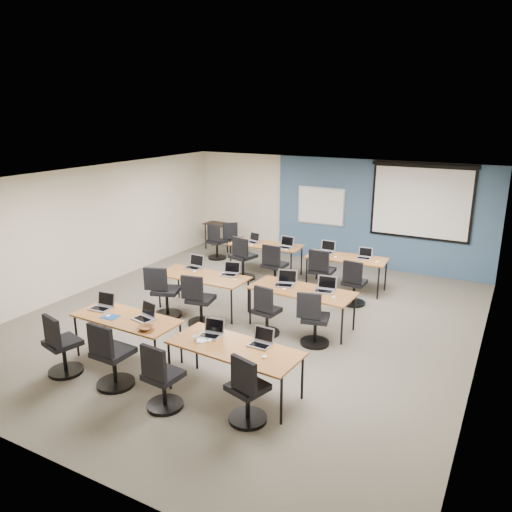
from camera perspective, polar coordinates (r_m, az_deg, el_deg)
The scene contains 58 objects.
floor at distance 9.57m, azimuth -0.95°, elevation -7.42°, with size 8.00×9.00×0.02m, color #6B6354.
ceiling at distance 8.83m, azimuth -1.03°, elevation 8.81°, with size 8.00×9.00×0.02m, color white.
wall_back at distance 13.11m, azimuth 8.76°, elevation 5.16°, with size 8.00×0.04×2.70m, color beige.
wall_front at distance 5.89m, azimuth -23.41°, elevation -10.40°, with size 8.00×0.04×2.70m, color beige.
wall_left at distance 11.55m, azimuth -18.57°, elevation 2.97°, with size 0.04×9.00×2.70m, color beige.
wall_right at distance 8.03m, azimuth 24.77°, elevation -3.44°, with size 0.04×9.00×2.70m, color beige.
blue_accent_panel at distance 12.72m, azimuth 14.02°, elevation 4.52°, with size 5.50×0.04×2.70m, color #3D5977.
whiteboard at distance 13.12m, azimuth 7.43°, elevation 5.67°, with size 1.28×0.03×0.98m.
projector_screen at distance 12.37m, azimuth 18.38°, elevation 6.37°, with size 2.40×0.10×1.82m.
training_table_front_left at distance 8.17m, azimuth -14.58°, elevation -7.10°, with size 1.75×0.73×0.73m.
training_table_front_right at distance 7.00m, azimuth -2.47°, elevation -10.64°, with size 1.88×0.79×0.73m.
training_table_mid_left at distance 9.88m, azimuth -6.10°, elevation -2.47°, with size 1.82×0.76×0.73m.
training_table_mid_right at distance 9.10m, azimuth 5.27°, elevation -4.11°, with size 1.90×0.79×0.73m.
training_table_back_left at distance 12.07m, azimuth 1.13°, elevation 1.13°, with size 1.75×0.73×0.73m.
training_table_back_right at distance 11.19m, azimuth 10.30°, elevation -0.38°, with size 1.75×0.73×0.73m.
laptop_0 at distance 8.59m, azimuth -17.13°, elevation -5.34°, with size 0.33×0.28×0.25m.
mouse_0 at distance 8.25m, azimuth -16.57°, elevation -6.58°, with size 0.07×0.11×0.04m, color white.
task_chair_0 at distance 8.14m, azimuth -21.37°, elevation -9.92°, with size 0.52×0.52×1.00m.
laptop_1 at distance 8.01m, azimuth -12.54°, elevation -6.59°, with size 0.33×0.28×0.25m.
mouse_1 at distance 7.75m, azimuth -12.01°, elevation -7.80°, with size 0.05×0.09×0.03m, color white.
task_chair_1 at distance 7.57m, azimuth -16.23°, elevation -11.37°, with size 0.55×0.55×1.03m.
laptop_2 at distance 7.30m, azimuth -5.11°, elevation -8.61°, with size 0.31×0.26×0.23m.
mouse_2 at distance 7.15m, azimuth -5.35°, elevation -9.59°, with size 0.06×0.09×0.03m, color white.
task_chair_2 at distance 6.92m, azimuth -10.75°, elevation -13.99°, with size 0.50×0.50×0.98m.
laptop_3 at distance 7.01m, azimuth 0.62°, elevation -9.67°, with size 0.30×0.26×0.23m.
mouse_3 at distance 6.70m, azimuth 0.97°, elevation -11.43°, with size 0.06×0.09×0.03m, color white.
task_chair_3 at distance 6.54m, azimuth -1.06°, elevation -15.58°, with size 0.51×0.50×0.98m.
laptop_4 at distance 10.34m, azimuth -7.07°, elevation -1.00°, with size 0.34×0.29×0.26m.
mouse_4 at distance 10.09m, azimuth -7.02°, elevation -1.75°, with size 0.06×0.10×0.03m, color white.
task_chair_4 at distance 9.76m, azimuth -10.44°, elevation -4.52°, with size 0.57×0.55×1.03m.
laptop_5 at distance 9.85m, azimuth -2.98°, elevation -1.81°, with size 0.33×0.28×0.25m.
mouse_5 at distance 9.53m, azimuth -2.40°, elevation -2.75°, with size 0.05×0.09×0.03m, color white.
task_chair_5 at distance 9.31m, azimuth -6.55°, elevation -5.49°, with size 0.52×0.52×1.00m.
laptop_6 at distance 9.29m, azimuth 3.37°, elevation -2.93°, with size 0.36×0.31×0.27m.
mouse_6 at distance 9.07m, azimuth 3.24°, elevation -3.78°, with size 0.06×0.09×0.03m, color white.
task_chair_6 at distance 8.86m, azimuth 1.15°, elevation -6.73°, with size 0.46×0.46×0.95m.
laptop_7 at distance 9.05m, azimuth 7.92°, elevation -3.60°, with size 0.35×0.29×0.26m.
mouse_7 at distance 8.78m, azimuth 8.86°, elevation -4.67°, with size 0.05×0.09×0.03m, color white.
task_chair_7 at distance 8.54m, azimuth 6.59°, elevation -7.63°, with size 0.50×0.50×0.98m.
laptop_8 at distance 12.22m, azimuth -0.34°, elevation 1.84°, with size 0.31×0.27×0.24m.
mouse_8 at distance 11.97m, azimuth -0.48°, elevation 1.28°, with size 0.06×0.10×0.03m, color white.
task_chair_8 at distance 11.71m, azimuth -1.58°, elevation -0.61°, with size 0.58×0.58×1.05m.
laptop_9 at distance 11.78m, azimuth 3.40°, elevation 1.27°, with size 0.35×0.29×0.26m.
mouse_9 at distance 11.56m, azimuth 3.52°, elevation 0.71°, with size 0.06×0.10×0.04m, color white.
task_chair_9 at distance 11.17m, azimuth 2.07°, elevation -1.56°, with size 0.54×0.54×1.02m.
laptop_10 at distance 11.49m, azimuth 8.09°, elevation 0.74°, with size 0.34×0.29×0.26m.
mouse_10 at distance 11.12m, azimuth 9.07°, elevation -0.11°, with size 0.06×0.10×0.03m, color white.
task_chair_10 at distance 10.84m, azimuth 7.45°, elevation -2.24°, with size 0.55×0.55×1.02m.
laptop_11 at distance 11.17m, azimuth 12.28°, elevation 0.04°, with size 0.30×0.25×0.23m.
mouse_11 at distance 10.96m, azimuth 13.75°, elevation -0.65°, with size 0.06×0.09×0.03m, color white.
task_chair_11 at distance 10.38m, azimuth 11.08°, elevation -3.43°, with size 0.49×0.49×0.97m.
blue_mousepad at distance 8.23m, azimuth -16.33°, elevation -6.69°, with size 0.25×0.21×0.01m, color navy.
snack_bowl at distance 7.64m, azimuth -12.52°, elevation -8.03°, with size 0.24×0.24×0.06m, color brown.
snack_plate at distance 7.18m, azimuth -6.33°, elevation -9.56°, with size 0.18×0.18×0.01m, color white.
coffee_cup at distance 7.15m, azimuth -6.91°, elevation -9.41°, with size 0.06×0.06×0.05m, color white.
utility_table at distance 14.25m, azimuth -4.20°, elevation 3.32°, with size 0.85×0.47×0.75m.
spare_chair_a at distance 13.46m, azimuth -2.35°, elevation 1.48°, with size 0.57×0.49×0.97m.
spare_chair_b at distance 13.34m, azimuth -4.58°, elevation 1.32°, with size 0.49×0.49×0.98m.
Camera 1 is at (4.31, -7.62, 3.88)m, focal length 35.00 mm.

